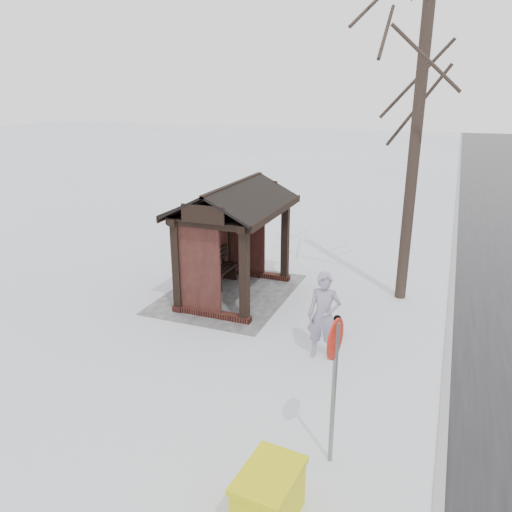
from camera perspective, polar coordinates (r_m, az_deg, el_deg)
The scene contains 9 objects.
ground at distance 13.71m, azimuth -2.32°, elevation -4.43°, with size 120.00×120.00×0.00m, color silver.
kerb at distance 12.70m, azimuth 21.24°, elevation -7.66°, with size 120.00×0.15×0.06m, color gray.
trampled_patch at distance 13.78m, azimuth -3.09°, elevation -4.28°, with size 4.20×3.20×0.02m, color gray.
bus_shelter at distance 13.08m, azimuth -3.08°, elevation 4.44°, with size 3.60×2.40×3.09m.
tree_near at distance 13.08m, azimuth 18.66°, elevation 21.19°, with size 3.42×3.42×9.03m.
pedestrian at distance 10.38m, azimuth 7.76°, elevation -6.79°, with size 0.68×0.45×1.87m, color gray.
dog at distance 11.51m, azimuth 8.54°, elevation -7.63°, with size 0.33×0.73×0.62m, color black.
grit_bin at distance 7.09m, azimuth 1.48°, elevation -25.77°, with size 1.06×0.77×0.77m.
road_sign at distance 7.28m, azimuth 8.94°, elevation -11.85°, with size 0.60×0.12×2.35m.
Camera 1 is at (11.52, 5.16, 5.34)m, focal length 35.00 mm.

